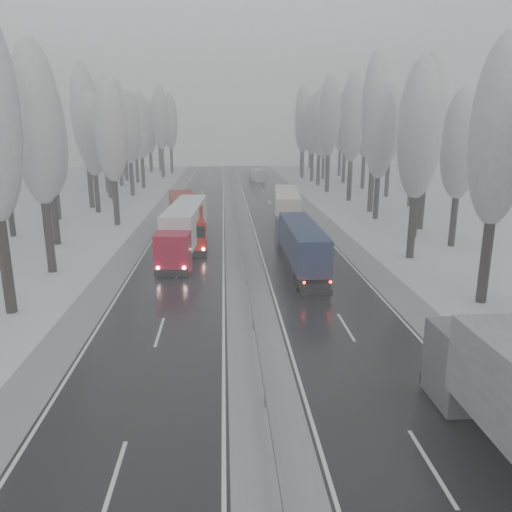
{
  "coord_description": "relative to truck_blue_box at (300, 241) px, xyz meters",
  "views": [
    {
      "loc": [
        -1.54,
        -14.02,
        11.1
      ],
      "look_at": [
        0.63,
        19.97,
        2.2
      ],
      "focal_mm": 35.0,
      "sensor_mm": 36.0,
      "label": 1
    }
  ],
  "objects": [
    {
      "name": "tree_60",
      "position": [
        -22.18,
        9.82,
        7.41
      ],
      "size": [
        3.6,
        3.6,
        14.84
      ],
      "color": "black",
      "rests_on": "ground"
    },
    {
      "name": "truck_cream_box",
      "position": [
        1.1,
        17.75,
        0.2
      ],
      "size": [
        3.93,
        16.03,
        4.08
      ],
      "rotation": [
        0.0,
        0.0,
        -0.09
      ],
      "color": "beige",
      "rests_on": "ground"
    },
    {
      "name": "tree_20",
      "position": [
        13.47,
        10.79,
        7.96
      ],
      "size": [
        3.6,
        3.6,
        15.71
      ],
      "color": "black",
      "rests_on": "ground"
    },
    {
      "name": "truck_red_red",
      "position": [
        -9.89,
        11.21,
        0.21
      ],
      "size": [
        4.67,
        16.09,
        4.09
      ],
      "rotation": [
        0.0,
        0.0,
        0.14
      ],
      "color": "#B70E0A",
      "rests_on": "ground"
    },
    {
      "name": "tree_34",
      "position": [
        11.3,
        71.94,
        9.19
      ],
      "size": [
        3.6,
        3.6,
        17.63
      ],
      "color": "black",
      "rests_on": "ground"
    },
    {
      "name": "tree_72",
      "position": [
        -23.36,
        64.16,
        7.58
      ],
      "size": [
        3.6,
        3.6,
        15.11
      ],
      "color": "black",
      "rests_on": "ground"
    },
    {
      "name": "tree_65",
      "position": [
        -24.48,
        32.34,
        10.36
      ],
      "size": [
        3.6,
        3.6,
        19.48
      ],
      "color": "black",
      "rests_on": "ground"
    },
    {
      "name": "tree_26",
      "position": [
        13.14,
        36.9,
        9.92
      ],
      "size": [
        3.6,
        3.6,
        18.78
      ],
      "color": "black",
      "rests_on": "ground"
    },
    {
      "name": "tree_75",
      "position": [
        -28.63,
        78.95,
        9.8
      ],
      "size": [
        3.6,
        3.6,
        18.6
      ],
      "color": "black",
      "rests_on": "ground"
    },
    {
      "name": "truck_red_white",
      "position": [
        -9.56,
        5.64,
        0.27
      ],
      "size": [
        3.5,
        16.52,
        4.21
      ],
      "rotation": [
        0.0,
        0.0,
        -0.06
      ],
      "color": "#A60921",
      "rests_on": "ground"
    },
    {
      "name": "tree_18",
      "position": [
        10.08,
        2.66,
        8.52
      ],
      "size": [
        3.6,
        3.6,
        16.58
      ],
      "color": "black",
      "rests_on": "ground"
    },
    {
      "name": "tree_30",
      "position": [
        12.14,
        57.33,
        9.33
      ],
      "size": [
        3.6,
        3.6,
        17.86
      ],
      "color": "black",
      "rests_on": "ground"
    },
    {
      "name": "tree_77",
      "position": [
        -24.09,
        88.34,
        7.08
      ],
      "size": [
        3.6,
        3.6,
        14.32
      ],
      "color": "black",
      "rests_on": "ground"
    },
    {
      "name": "tree_70",
      "position": [
        -20.75,
        54.81,
        8.84
      ],
      "size": [
        3.6,
        3.6,
        17.09
      ],
      "color": "black",
      "rests_on": "ground"
    },
    {
      "name": "tree_66",
      "position": [
        -22.59,
        37.97,
        7.65
      ],
      "size": [
        3.6,
        3.6,
        15.23
      ],
      "color": "black",
      "rests_on": "ground"
    },
    {
      "name": "tree_29",
      "position": [
        19.28,
        51.58,
        9.49
      ],
      "size": [
        3.6,
        3.6,
        18.11
      ],
      "color": "black",
      "rests_on": "ground"
    },
    {
      "name": "tree_76",
      "position": [
        -18.48,
        84.34,
        9.77
      ],
      "size": [
        3.6,
        3.6,
        18.55
      ],
      "color": "black",
      "rests_on": "ground"
    },
    {
      "name": "tree_25",
      "position": [
        20.38,
        30.64,
        10.34
      ],
      "size": [
        3.6,
        3.6,
        19.44
      ],
      "color": "black",
      "rests_on": "ground"
    },
    {
      "name": "tree_73",
      "position": [
        -26.24,
        68.16,
        8.92
      ],
      "size": [
        3.6,
        3.6,
        17.22
      ],
      "color": "black",
      "rests_on": "ground"
    },
    {
      "name": "shoulder_right",
      "position": [
        5.77,
        5.62,
        -2.16
      ],
      "size": [
        2.4,
        200.0,
        0.04
      ],
      "primitive_type": "cube",
      "color": "#919498",
      "rests_on": "ground"
    },
    {
      "name": "tree_61",
      "position": [
        -27.95,
        13.82,
        6.83
      ],
      "size": [
        3.6,
        3.6,
        13.95
      ],
      "color": "black",
      "rests_on": "ground"
    },
    {
      "name": "tree_21",
      "position": [
        15.7,
        14.79,
        9.82
      ],
      "size": [
        3.6,
        3.6,
        18.62
      ],
      "color": "black",
      "rests_on": "ground"
    },
    {
      "name": "median_guardrail",
      "position": [
        -4.43,
        5.61,
        -1.59
      ],
      "size": [
        0.12,
        200.0,
        0.76
      ],
      "color": "slate",
      "rests_on": "ground"
    },
    {
      "name": "tree_31",
      "position": [
        18.05,
        61.33,
        9.79
      ],
      "size": [
        3.6,
        3.6,
        18.58
      ],
      "color": "black",
      "rests_on": "ground"
    },
    {
      "name": "tree_22",
      "position": [
        12.59,
        21.23,
        8.06
      ],
      "size": [
        3.6,
        3.6,
        15.86
      ],
      "color": "black",
      "rests_on": "ground"
    },
    {
      "name": "tree_32",
      "position": [
        12.2,
        64.84,
        9.0
      ],
      "size": [
        3.6,
        3.6,
        17.33
      ],
      "color": "black",
      "rests_on": "ground"
    },
    {
      "name": "tree_35",
      "position": [
        20.52,
        75.94,
        9.58
      ],
      "size": [
        3.6,
        3.6,
        18.25
      ],
      "color": "black",
      "rests_on": "ground"
    },
    {
      "name": "tree_79",
      "position": [
        -24.76,
        94.93,
        8.83
      ],
      "size": [
        3.6,
        3.6,
        17.07
      ],
      "color": "black",
      "rests_on": "ground"
    },
    {
      "name": "tree_69",
      "position": [
        -25.85,
        48.74,
        10.28
      ],
      "size": [
        3.6,
        3.6,
        19.35
      ],
      "color": "black",
      "rests_on": "ground"
    },
    {
      "name": "tree_16",
      "position": [
        10.61,
        -8.71,
        8.48
      ],
      "size": [
        3.6,
        3.6,
        16.53
      ],
      "color": "black",
      "rests_on": "ground"
    },
    {
      "name": "tree_19",
      "position": [
        15.59,
        6.66,
        7.23
      ],
      "size": [
        3.6,
        3.6,
        14.57
      ],
      "color": "black",
      "rests_on": "ground"
    },
    {
      "name": "tree_39",
      "position": [
        17.12,
        96.35,
        8.27
      ],
      "size": [
        3.6,
        3.6,
        16.19
      ],
      "color": "black",
      "rests_on": "ground"
    },
    {
      "name": "shoulder_left",
      "position": [
        -14.63,
        5.62,
        -2.16
      ],
      "size": [
        2.4,
        200.0,
        0.04
      ],
      "primitive_type": "cube",
      "color": "#919498",
      "rests_on": "ground"
    },
    {
      "name": "tree_71",
      "position": [
        -25.51,
        58.81,
        10.44
      ],
      "size": [
        3.6,
        3.6,
        19.61
      ],
      "color": "black",
      "rests_on": "ground"
    },
    {
      "name": "tree_64",
      "position": [
        -22.69,
        28.34,
        7.77
      ],
      "size": [
        3.6,
        3.6,
        15.42
      ],
      "color": "black",
      "rests_on": "ground"
    },
    {
      "name": "tree_62",
      "position": [
        -18.37,
        19.35,
        8.17
      ],
      "size": [
        3.6,
        3.6,
        16.04
      ],
      "color": "black",
      "rests_on": "ground"
    },
    {
      "name": "tree_24",
      "position": [
        13.47,
        26.64,
        11.0
      ],
      "size": [
        3.6,
        3.6,
        20.49
      ],
      "color": "black",
      "rests_on": "ground"
    },
    {
      "name": "ground",
      "position": [
        -4.43,
        -24.38,
        -2.18
      ],
      "size": [
        260.0,
        260.0,
        0.0
      ],
      "primitive_type": "plane",
      "color": "white",
      "rests_on": "ground"
    },
    {
      "name": "tree_38",
      "position": [
        14.3,
        92.35,
        9.4
      ],
      "size": [
        3.6,
        3.6,
        17.97
      ],
      "color": "black",
      "rests_on": "ground"
    },
    {
      "name": "carriageway_right",
      "position": [
        0.82,
        5.62,
        -2.17
      ],
      "size": [
        7.5,
        200.0,
        0.03
      ],
      "primitive_type": "cube",
      "color": "black",
      "rests_on": "ground"
    },
    {
      "name": "tree_74",
      "position": [
        -19.5,
        74.95,
        10.49
      ],
      "size": [
        3.6,
        3.6,
        19.68
      ],
      "color": "black",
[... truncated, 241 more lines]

